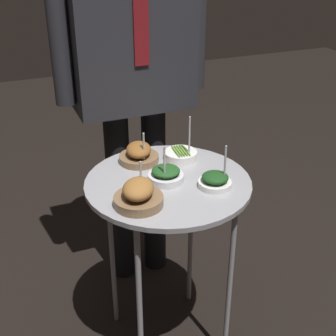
% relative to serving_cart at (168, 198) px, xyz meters
% --- Properties ---
extents(ground_plane, '(8.00, 8.00, 0.00)m').
position_rel_serving_cart_xyz_m(ground_plane, '(0.00, 0.00, -0.69)').
color(ground_plane, black).
extents(serving_cart, '(0.58, 0.58, 0.76)m').
position_rel_serving_cart_xyz_m(serving_cart, '(0.00, 0.00, 0.00)').
color(serving_cart, '#939399').
rests_on(serving_cart, ground_plane).
extents(bowl_spinach_mid_left, '(0.12, 0.12, 0.15)m').
position_rel_serving_cart_xyz_m(bowl_spinach_mid_left, '(-0.01, 0.00, 0.10)').
color(bowl_spinach_mid_left, silver).
rests_on(bowl_spinach_mid_left, serving_cart).
extents(bowl_spinach_back_right, '(0.11, 0.11, 0.15)m').
position_rel_serving_cart_xyz_m(bowl_spinach_back_right, '(0.13, -0.10, 0.09)').
color(bowl_spinach_back_right, white).
rests_on(bowl_spinach_back_right, serving_cart).
extents(bowl_asparagus_far_rim, '(0.12, 0.12, 0.18)m').
position_rel_serving_cart_xyz_m(bowl_asparagus_far_rim, '(0.11, 0.14, 0.09)').
color(bowl_asparagus_far_rim, white).
rests_on(bowl_asparagus_far_rim, serving_cart).
extents(bowl_roast_back_left, '(0.16, 0.16, 0.13)m').
position_rel_serving_cart_xyz_m(bowl_roast_back_left, '(-0.15, -0.11, 0.11)').
color(bowl_roast_back_left, brown).
rests_on(bowl_roast_back_left, serving_cart).
extents(bowl_roast_mid_right, '(0.15, 0.15, 0.13)m').
position_rel_serving_cart_xyz_m(bowl_roast_mid_right, '(-0.05, 0.18, 0.10)').
color(bowl_roast_mid_right, brown).
rests_on(bowl_roast_mid_right, serving_cart).
extents(waiter_figure, '(0.65, 0.24, 1.75)m').
position_rel_serving_cart_xyz_m(waiter_figure, '(0.03, 0.47, 0.42)').
color(waiter_figure, black).
rests_on(waiter_figure, ground_plane).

